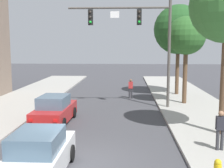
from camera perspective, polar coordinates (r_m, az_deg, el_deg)
ground_plane at (r=11.39m, az=-6.18°, el=-15.13°), size 120.00×120.00×0.00m
traffic_signal_mast at (r=19.98m, az=5.61°, el=10.33°), size 7.01×0.38×7.50m
car_lead_red at (r=16.78m, az=-11.34°, el=-5.20°), size 1.94×4.29×1.60m
car_following_white at (r=10.24m, az=-14.32°, el=-13.65°), size 1.85×4.25×1.60m
pedestrian_crossing_road at (r=24.15m, az=3.72°, el=-0.72°), size 0.36×0.22×1.64m
pedestrian_sidewalk_right_walker at (r=12.60m, az=20.72°, el=-8.23°), size 0.36×0.22×1.64m
street_tree_second at (r=21.80m, az=14.53°, el=9.17°), size 2.81×2.81×6.40m
street_tree_third at (r=25.88m, az=13.06°, el=10.46°), size 4.26×4.26×7.78m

